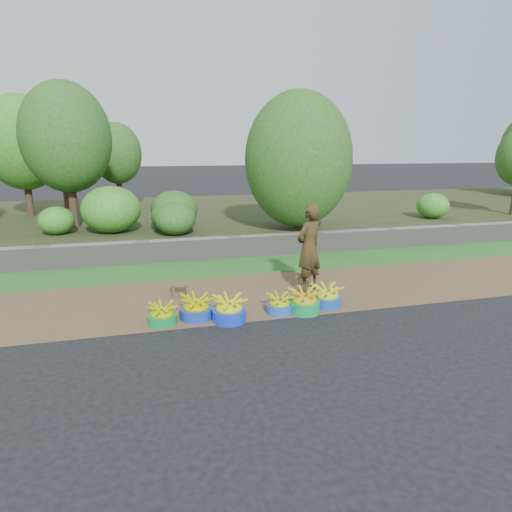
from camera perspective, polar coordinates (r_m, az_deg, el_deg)
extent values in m
plane|color=black|center=(7.13, 3.72, -8.31)|extent=(120.00, 120.00, 0.00)
cube|color=brown|center=(8.24, 1.03, -5.02)|extent=(80.00, 2.50, 0.02)
cube|color=#2C6926|center=(10.09, -1.99, -1.31)|extent=(80.00, 1.50, 0.04)
cube|color=slate|center=(10.83, -2.97, 1.16)|extent=(80.00, 0.35, 0.55)
cube|color=#2F361C|center=(15.58, -6.58, 5.04)|extent=(80.00, 10.00, 0.50)
cylinder|color=#3D281E|center=(16.83, -17.72, 8.56)|extent=(0.21, 0.21, 1.49)
ellipsoid|color=#2E5D1F|center=(16.76, -18.06, 12.88)|extent=(1.76, 1.76, 2.20)
cylinder|color=#3D281E|center=(16.20, -28.10, 7.66)|extent=(0.23, 0.23, 1.65)
ellipsoid|color=#3A8725|center=(16.14, -28.76, 13.12)|extent=(2.43, 2.43, 3.04)
cylinder|color=#3D281E|center=(13.35, -23.28, 7.35)|extent=(0.24, 0.24, 1.77)
ellipsoid|color=#2E5D1F|center=(13.29, -23.98, 14.24)|extent=(2.42, 2.42, 3.02)
cylinder|color=#3D281E|center=(13.98, -23.84, 7.95)|extent=(0.25, 0.25, 1.95)
ellipsoid|color=#3A8725|center=(13.93, -24.51, 14.39)|extent=(2.00, 2.00, 2.50)
cylinder|color=#3D281E|center=(11.98, 5.49, 6.01)|extent=(0.17, 0.17, 1.04)
ellipsoid|color=#2E5D1F|center=(11.86, 5.66, 12.65)|extent=(2.89, 2.89, 3.62)
ellipsoid|color=#3A8725|center=(12.44, -25.07, 4.31)|extent=(0.91, 0.91, 0.73)
ellipsoid|color=#2E5D1F|center=(12.38, -10.83, 6.12)|extent=(1.31, 1.31, 1.05)
ellipsoid|color=#3A8725|center=(14.99, 22.51, 6.20)|extent=(1.01, 1.01, 0.80)
ellipsoid|color=#2E5D1F|center=(12.07, -11.54, 5.23)|extent=(0.98, 0.98, 0.78)
ellipsoid|color=#3A8725|center=(12.12, -18.75, 5.90)|extent=(1.55, 1.55, 1.24)
ellipsoid|color=#2E5D1F|center=(11.39, -10.72, 4.94)|extent=(1.07, 1.07, 0.86)
cylinder|color=#107F3C|center=(7.01, -12.37, -8.29)|extent=(0.47, 0.47, 0.17)
ellipsoid|color=#98A204|center=(6.96, -12.42, -7.29)|extent=(0.41, 0.41, 0.27)
cylinder|color=#1A37AA|center=(7.13, -7.96, -7.58)|extent=(0.53, 0.53, 0.19)
ellipsoid|color=#A6A100|center=(7.07, -8.00, -6.46)|extent=(0.47, 0.47, 0.31)
cylinder|color=#1530D0|center=(7.00, -3.60, -7.87)|extent=(0.55, 0.55, 0.20)
ellipsoid|color=#B8BC0E|center=(6.94, -3.62, -6.68)|extent=(0.49, 0.49, 0.32)
cylinder|color=blue|center=(7.31, 3.12, -7.03)|extent=(0.45, 0.45, 0.16)
ellipsoid|color=#94A80C|center=(7.26, 3.14, -6.10)|extent=(0.40, 0.40, 0.26)
cylinder|color=#108C46|center=(7.38, 6.43, -6.73)|extent=(0.54, 0.54, 0.19)
ellipsoid|color=#AB9611|center=(7.33, 6.46, -5.62)|extent=(0.48, 0.48, 0.31)
cylinder|color=#1A40AE|center=(7.68, 9.36, -6.00)|extent=(0.53, 0.53, 0.19)
ellipsoid|color=#AABA17|center=(7.63, 9.41, -4.96)|extent=(0.46, 0.46, 0.30)
cube|color=brown|center=(8.12, -10.14, -3.46)|extent=(0.34, 0.27, 0.04)
cylinder|color=brown|center=(8.09, -10.97, -4.65)|extent=(0.03, 0.03, 0.25)
cylinder|color=brown|center=(8.09, -9.20, -4.57)|extent=(0.03, 0.03, 0.25)
cylinder|color=brown|center=(8.25, -10.96, -4.27)|extent=(0.03, 0.03, 0.25)
cylinder|color=brown|center=(8.25, -9.23, -4.19)|extent=(0.03, 0.03, 0.25)
cube|color=brown|center=(8.47, 6.38, -2.68)|extent=(0.38, 0.34, 0.04)
cylinder|color=brown|center=(8.44, 5.52, -3.69)|extent=(0.03, 0.03, 0.24)
cylinder|color=brown|center=(8.43, 7.12, -3.76)|extent=(0.03, 0.03, 0.24)
cylinder|color=brown|center=(8.59, 5.60, -3.36)|extent=(0.03, 0.03, 0.24)
cylinder|color=brown|center=(8.58, 7.17, -3.43)|extent=(0.03, 0.03, 0.24)
imported|color=black|center=(8.24, 7.07, 1.10)|extent=(0.74, 0.66, 1.70)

